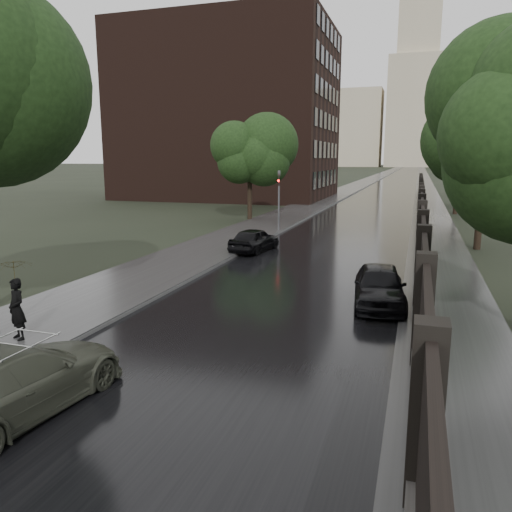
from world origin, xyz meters
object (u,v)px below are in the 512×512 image
object	(u,v)px
pedestrian_umbrella	(14,276)
car_right_near	(379,286)
tree_left_far	(250,152)
traffic_light	(279,195)
tree_right_c	(459,156)
tree_right_b	(485,155)
hatchback_left	(254,240)
volga_sedan	(14,381)

from	to	relation	value
pedestrian_umbrella	car_right_near	bearing A→B (deg)	59.44
tree_left_far	traffic_light	bearing A→B (deg)	-53.53
tree_left_far	tree_right_c	size ratio (longest dim) A/B	1.05
car_right_near	pedestrian_umbrella	xyz separation A→B (m)	(-8.62, -6.46, 1.15)
tree_right_b	traffic_light	size ratio (longest dim) A/B	1.75
hatchback_left	volga_sedan	bearing A→B (deg)	101.12
volga_sedan	pedestrian_umbrella	distance (m)	4.14
tree_right_c	car_right_near	size ratio (longest dim) A/B	1.76
traffic_light	volga_sedan	world-z (taller)	traffic_light
tree_right_b	car_right_near	size ratio (longest dim) A/B	1.76
tree_right_c	car_right_near	world-z (taller)	tree_right_c
hatchback_left	car_right_near	size ratio (longest dim) A/B	0.92
tree_right_b	tree_right_c	xyz separation A→B (m)	(0.00, 18.00, 0.00)
tree_left_far	volga_sedan	distance (m)	30.53
traffic_light	hatchback_left	xyz separation A→B (m)	(0.70, -7.31, -1.77)
hatchback_left	tree_right_c	bearing A→B (deg)	-108.49
volga_sedan	hatchback_left	bearing A→B (deg)	-82.32
tree_left_far	car_right_near	world-z (taller)	tree_left_far
tree_right_b	volga_sedan	bearing A→B (deg)	-115.04
tree_right_c	volga_sedan	bearing A→B (deg)	-104.33
traffic_light	car_right_near	distance (m)	17.16
tree_right_c	car_right_near	xyz separation A→B (m)	(-4.19, -30.29, -4.27)
tree_left_far	tree_right_b	size ratio (longest dim) A/B	1.05
tree_left_far	tree_right_c	distance (m)	18.45
tree_left_far	car_right_near	size ratio (longest dim) A/B	1.85
tree_right_c	hatchback_left	distance (m)	25.30
volga_sedan	car_right_near	size ratio (longest dim) A/B	1.18
volga_sedan	car_right_near	distance (m)	11.13
tree_right_b	pedestrian_umbrella	distance (m)	22.92
tree_right_c	traffic_light	size ratio (longest dim) A/B	1.75
tree_left_far	tree_right_c	xyz separation A→B (m)	(15.50, 10.00, -0.29)
hatchback_left	pedestrian_umbrella	xyz separation A→B (m)	(-1.71, -14.43, 1.20)
tree_left_far	car_right_near	distance (m)	23.67
tree_right_c	volga_sedan	distance (m)	41.20
tree_left_far	hatchback_left	xyz separation A→B (m)	(4.40, -12.32, -4.61)
tree_right_b	traffic_light	world-z (taller)	tree_right_b
tree_left_far	pedestrian_umbrella	size ratio (longest dim) A/B	2.94
traffic_light	pedestrian_umbrella	xyz separation A→B (m)	(-1.01, -21.75, -0.56)
tree_right_b	volga_sedan	world-z (taller)	tree_right_b
tree_right_b	tree_right_c	bearing A→B (deg)	90.00
tree_left_far	car_right_near	xyz separation A→B (m)	(11.31, -20.29, -4.56)
tree_right_b	car_right_near	world-z (taller)	tree_right_b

